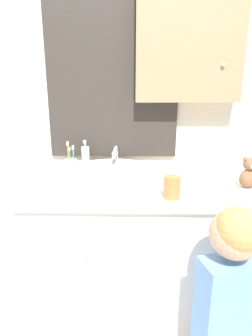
# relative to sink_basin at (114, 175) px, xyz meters

# --- Properties ---
(wall_back) EXTENTS (3.20, 0.18, 2.50)m
(wall_back) POSITION_rel_sink_basin_xyz_m (0.17, 0.28, 0.38)
(wall_back) COLOR beige
(wall_back) RESTS_ON ground_plane
(vanity_counter) EXTENTS (1.19, 0.54, 0.85)m
(vanity_counter) POSITION_rel_sink_basin_xyz_m (0.16, -0.01, -0.47)
(vanity_counter) COLOR silver
(vanity_counter) RESTS_ON ground_plane
(sink_basin) EXTENTS (0.40, 0.45, 0.16)m
(sink_basin) POSITION_rel_sink_basin_xyz_m (0.00, 0.00, 0.00)
(sink_basin) COLOR white
(sink_basin) RESTS_ON vanity_counter
(toothbrush_holder) EXTENTS (0.07, 0.07, 0.19)m
(toothbrush_holder) POSITION_rel_sink_basin_xyz_m (-0.26, 0.17, 0.00)
(toothbrush_holder) COLOR silver
(toothbrush_holder) RESTS_ON vanity_counter
(soap_dispenser) EXTENTS (0.05, 0.05, 0.19)m
(soap_dispenser) POSITION_rel_sink_basin_xyz_m (-0.17, 0.19, 0.04)
(soap_dispenser) COLOR white
(soap_dispenser) RESTS_ON vanity_counter
(child_figure) EXTENTS (0.24, 0.47, 0.93)m
(child_figure) POSITION_rel_sink_basin_xyz_m (0.45, -0.45, -0.34)
(child_figure) COLOR slate
(child_figure) RESTS_ON ground_plane
(teddy_bear) EXTENTS (0.09, 0.07, 0.16)m
(teddy_bear) POSITION_rel_sink_basin_xyz_m (0.66, -0.05, 0.03)
(teddy_bear) COLOR brown
(teddy_bear) RESTS_ON vanity_counter
(drinking_cup) EXTENTS (0.07, 0.07, 0.10)m
(drinking_cup) POSITION_rel_sink_basin_xyz_m (0.27, -0.19, 0.00)
(drinking_cup) COLOR orange
(drinking_cup) RESTS_ON vanity_counter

